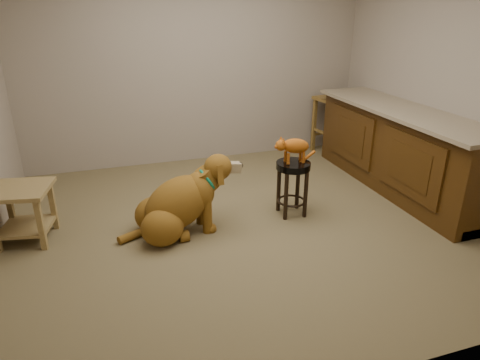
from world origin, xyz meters
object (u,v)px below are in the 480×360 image
object	(u,v)px
side_table	(23,206)
golden_retriever	(179,205)
tabby_kitten	(293,147)
wood_stool	(331,124)
padded_stool	(293,178)

from	to	relation	value
side_table	golden_retriever	xyz separation A→B (m)	(1.34, -0.30, -0.05)
golden_retriever	tabby_kitten	size ratio (longest dim) A/B	2.55
side_table	wood_stool	bearing A→B (deg)	19.77
padded_stool	golden_retriever	xyz separation A→B (m)	(-1.16, -0.04, -0.11)
golden_retriever	side_table	bearing A→B (deg)	162.23
wood_stool	side_table	xyz separation A→B (m)	(-3.85, -1.38, -0.08)
padded_stool	wood_stool	bearing A→B (deg)	50.60
golden_retriever	tabby_kitten	bearing A→B (deg)	-3.39
padded_stool	wood_stool	size ratio (longest dim) A/B	0.70
padded_stool	tabby_kitten	distance (m)	0.32
padded_stool	side_table	size ratio (longest dim) A/B	0.96
wood_stool	golden_retriever	xyz separation A→B (m)	(-2.51, -1.68, -0.13)
wood_stool	tabby_kitten	world-z (taller)	tabby_kitten
padded_stool	wood_stool	xyz separation A→B (m)	(1.35, 1.64, 0.02)
wood_stool	tabby_kitten	size ratio (longest dim) A/B	1.66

